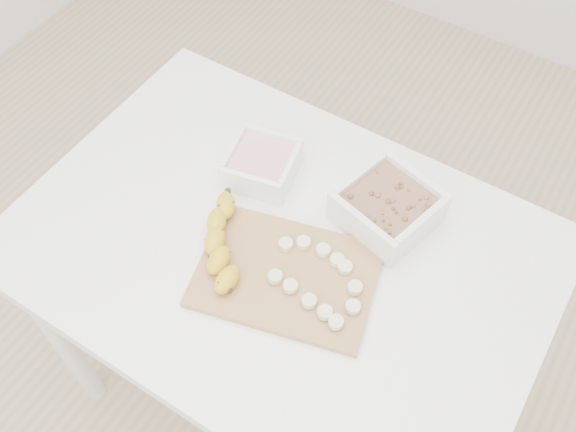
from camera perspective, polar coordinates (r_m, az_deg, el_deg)
The scene contains 7 objects.
ground at distance 1.89m, azimuth -0.50°, elevation -15.02°, with size 3.50×3.50×0.00m, color #C6AD89.
table at distance 1.29m, azimuth -0.71°, elevation -4.91°, with size 1.00×0.70×0.75m.
bowl_yogurt at distance 1.29m, azimuth -2.37°, elevation 4.67°, with size 0.16×0.16×0.06m.
bowl_granola at distance 1.23m, azimuth 8.84°, elevation 0.80°, with size 0.20×0.20×0.08m.
cutting_board at distance 1.17m, azimuth -0.15°, elevation -5.30°, with size 0.32×0.23×0.01m, color #A77F45.
banana at distance 1.18m, azimuth -5.85°, elevation -2.45°, with size 0.06×0.21×0.04m, color gold, non-canonical shape.
banana_slices at distance 1.15m, azimuth 2.83°, elevation -5.62°, with size 0.20×0.14×0.02m.
Camera 1 is at (0.36, -0.55, 1.77)m, focal length 40.00 mm.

